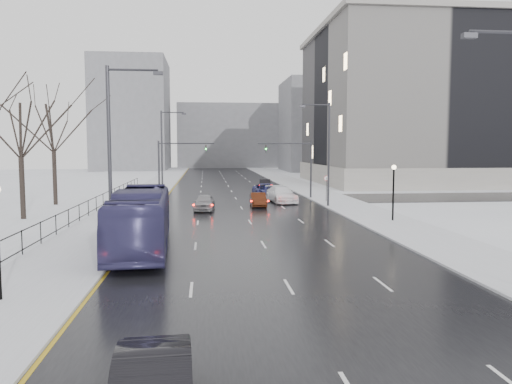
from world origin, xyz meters
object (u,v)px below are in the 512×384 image
object	(u,v)px
mast_signal_left	(169,163)
sedan_right_near	(258,200)
no_uturn_sign	(326,181)
sedan_right_far	(281,194)
sedan_center_near	(204,202)
lamppost_r_mid	(393,184)
streetlight_l_far	(164,149)
streetlight_r_mid	(326,149)
sedan_right_cross	(266,191)
sedan_right_distant	(265,185)
tree_park_e	(56,206)
streetlight_l_near	(114,150)
tree_park_d	(24,220)
bus	(141,220)
mast_signal_right	(302,162)

from	to	relation	value
mast_signal_left	sedan_right_near	size ratio (longest dim) A/B	1.58
no_uturn_sign	sedan_right_far	size ratio (longest dim) A/B	0.47
sedan_center_near	lamppost_r_mid	bearing A→B (deg)	-26.58
streetlight_l_far	no_uturn_sign	world-z (taller)	streetlight_l_far
streetlight_r_mid	mast_signal_left	distance (m)	17.50
sedan_right_cross	sedan_right_distant	size ratio (longest dim) A/B	1.38
tree_park_e	mast_signal_left	world-z (taller)	tree_park_e
sedan_right_far	streetlight_l_near	bearing A→B (deg)	-125.41
tree_park_d	bus	size ratio (longest dim) A/B	1.01
no_uturn_sign	sedan_right_cross	xyz separation A→B (m)	(-5.70, 5.12, -1.45)
sedan_right_near	sedan_right_cross	world-z (taller)	sedan_right_cross
mast_signal_left	streetlight_l_far	bearing A→B (deg)	101.87
lamppost_r_mid	sedan_right_near	size ratio (longest dim) A/B	1.04
sedan_center_near	tree_park_d	bearing A→B (deg)	-159.15
sedan_right_cross	streetlight_l_far	bearing A→B (deg)	164.33
streetlight_l_far	tree_park_e	bearing A→B (deg)	-141.43
tree_park_e	streetlight_l_near	world-z (taller)	streetlight_l_near
bus	sedan_right_near	xyz separation A→B (m)	(8.69, 19.67, -1.04)
lamppost_r_mid	sedan_right_far	bearing A→B (deg)	114.40
streetlight_l_far	sedan_right_distant	distance (m)	15.92
streetlight_l_near	no_uturn_sign	size ratio (longest dim) A/B	3.70
lamppost_r_mid	bus	world-z (taller)	lamppost_r_mid
streetlight_l_far	mast_signal_right	world-z (taller)	streetlight_l_far
streetlight_l_far	no_uturn_sign	bearing A→B (deg)	-24.73
sedan_right_far	sedan_center_near	bearing A→B (deg)	-151.53
no_uturn_sign	sedan_right_distant	xyz separation A→B (m)	(-4.54, 16.09, -1.56)
lamppost_r_mid	bus	xyz separation A→B (m)	(-18.00, -8.80, -1.19)
mast_signal_left	bus	xyz separation A→B (m)	(0.33, -26.80, -2.35)
streetlight_l_far	bus	world-z (taller)	streetlight_l_far
streetlight_r_mid	bus	distance (m)	24.46
tree_park_d	mast_signal_right	xyz separation A→B (m)	(25.13, 14.00, 4.11)
streetlight_r_mid	mast_signal_right	bearing A→B (deg)	96.00
tree_park_d	lamppost_r_mid	bearing A→B (deg)	-7.91
sedan_right_near	sedan_right_far	distance (m)	4.46
tree_park_e	streetlight_r_mid	bearing A→B (deg)	-8.63
lamppost_r_mid	no_uturn_sign	xyz separation A→B (m)	(-1.80, 14.00, -0.64)
streetlight_r_mid	streetlight_l_near	distance (m)	25.82
streetlight_r_mid	bus	world-z (taller)	streetlight_r_mid
lamppost_r_mid	sedan_right_cross	bearing A→B (deg)	111.42
sedan_right_far	sedan_right_distant	distance (m)	15.76
sedan_right_near	streetlight_l_near	bearing A→B (deg)	-113.95
tree_park_e	sedan_right_near	size ratio (longest dim) A/B	3.29
bus	sedan_right_far	xyz separation A→B (m)	(11.50, 23.13, -0.88)
mast_signal_left	sedan_center_near	bearing A→B (deg)	-68.19
lamppost_r_mid	sedan_right_cross	size ratio (longest dim) A/B	0.73
streetlight_r_mid	sedan_right_far	distance (m)	7.40
no_uturn_sign	bus	size ratio (longest dim) A/B	0.22
bus	mast_signal_right	bearing A→B (deg)	58.78
mast_signal_right	no_uturn_sign	distance (m)	4.77
tree_park_d	sedan_right_far	bearing A→B (deg)	24.85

